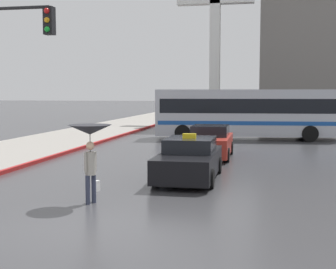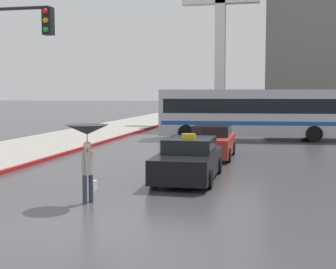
{
  "view_description": "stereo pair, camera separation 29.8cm",
  "coord_description": "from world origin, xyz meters",
  "px_view_note": "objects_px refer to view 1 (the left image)",
  "views": [
    {
      "loc": [
        3.59,
        -9.14,
        2.89
      ],
      "look_at": [
        0.39,
        7.14,
        1.4
      ],
      "focal_mm": 50.0,
      "sensor_mm": 36.0,
      "label": 1
    },
    {
      "loc": [
        3.88,
        -9.08,
        2.89
      ],
      "look_at": [
        0.39,
        7.14,
        1.4
      ],
      "focal_mm": 50.0,
      "sensor_mm": 36.0,
      "label": 2
    }
  ],
  "objects_px": {
    "city_bus": "(247,112)",
    "pedestrian_with_umbrella": "(90,138)",
    "sedan_red": "(210,143)",
    "monument_cross": "(215,26)",
    "taxi": "(189,160)"
  },
  "relations": [
    {
      "from": "city_bus",
      "to": "pedestrian_with_umbrella",
      "type": "bearing_deg",
      "value": 163.64
    },
    {
      "from": "sedan_red",
      "to": "pedestrian_with_umbrella",
      "type": "distance_m",
      "value": 9.61
    },
    {
      "from": "monument_cross",
      "to": "city_bus",
      "type": "bearing_deg",
      "value": -76.14
    },
    {
      "from": "sedan_red",
      "to": "city_bus",
      "type": "bearing_deg",
      "value": -99.08
    },
    {
      "from": "city_bus",
      "to": "pedestrian_with_umbrella",
      "type": "relative_size",
      "value": 5.49
    },
    {
      "from": "taxi",
      "to": "city_bus",
      "type": "distance_m",
      "value": 14.1
    },
    {
      "from": "sedan_red",
      "to": "monument_cross",
      "type": "height_order",
      "value": "monument_cross"
    },
    {
      "from": "taxi",
      "to": "pedestrian_with_umbrella",
      "type": "bearing_deg",
      "value": 62.89
    },
    {
      "from": "sedan_red",
      "to": "pedestrian_with_umbrella",
      "type": "xyz_separation_m",
      "value": [
        -2.13,
        -9.31,
        1.05
      ]
    },
    {
      "from": "taxi",
      "to": "city_bus",
      "type": "height_order",
      "value": "city_bus"
    },
    {
      "from": "taxi",
      "to": "pedestrian_with_umbrella",
      "type": "relative_size",
      "value": 2.15
    },
    {
      "from": "sedan_red",
      "to": "city_bus",
      "type": "xyz_separation_m",
      "value": [
        1.38,
        8.6,
        1.05
      ]
    },
    {
      "from": "city_bus",
      "to": "monument_cross",
      "type": "xyz_separation_m",
      "value": [
        -3.27,
        13.24,
        7.11
      ]
    },
    {
      "from": "monument_cross",
      "to": "taxi",
      "type": "bearing_deg",
      "value": -86.27
    },
    {
      "from": "city_bus",
      "to": "pedestrian_with_umbrella",
      "type": "distance_m",
      "value": 18.25
    }
  ]
}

